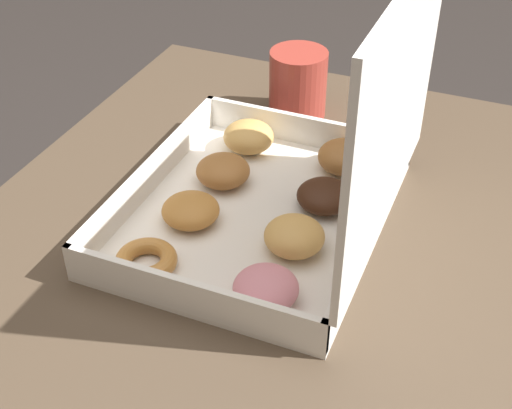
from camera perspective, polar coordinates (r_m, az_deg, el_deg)
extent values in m
cube|color=#4C3D2D|center=(0.84, -0.12, -4.43)|extent=(0.93, 0.71, 0.03)
cylinder|color=#4C3D2D|center=(1.47, -4.86, -2.37)|extent=(0.06, 0.06, 0.72)
cylinder|color=#4C3D2D|center=(1.36, 19.09, -8.48)|extent=(0.06, 0.06, 0.72)
cube|color=silver|center=(0.87, 0.00, -0.97)|extent=(0.36, 0.30, 0.01)
cube|color=white|center=(0.91, -8.42, 2.39)|extent=(0.36, 0.01, 0.04)
cube|color=white|center=(0.82, 9.32, -1.97)|extent=(0.36, 0.01, 0.04)
cube|color=white|center=(0.99, 3.93, 5.96)|extent=(0.01, 0.30, 0.04)
cube|color=white|center=(0.73, -5.35, -7.34)|extent=(0.01, 0.30, 0.04)
cube|color=white|center=(0.73, 11.13, 7.44)|extent=(0.36, 0.01, 0.27)
ellipsoid|color=tan|center=(0.98, -0.60, 5.45)|extent=(0.07, 0.07, 0.04)
ellipsoid|color=#9E6633|center=(0.91, -2.66, 2.71)|extent=(0.07, 0.07, 0.04)
ellipsoid|color=#B77A38|center=(0.85, -5.25, -0.47)|extent=(0.07, 0.07, 0.03)
torus|color=#B77A38|center=(0.80, -8.78, -4.44)|extent=(0.07, 0.07, 0.02)
ellipsoid|color=#9E6633|center=(0.94, 7.07, 3.80)|extent=(0.07, 0.07, 0.04)
ellipsoid|color=#381E11|center=(0.88, 5.53, 0.69)|extent=(0.07, 0.07, 0.03)
ellipsoid|color=tan|center=(0.81, 3.09, -2.55)|extent=(0.07, 0.07, 0.04)
ellipsoid|color=pink|center=(0.74, 0.80, -6.71)|extent=(0.07, 0.07, 0.04)
cylinder|color=#A3382D|center=(1.07, 3.38, 9.64)|extent=(0.09, 0.09, 0.10)
cylinder|color=black|center=(1.05, 3.47, 11.87)|extent=(0.07, 0.07, 0.01)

